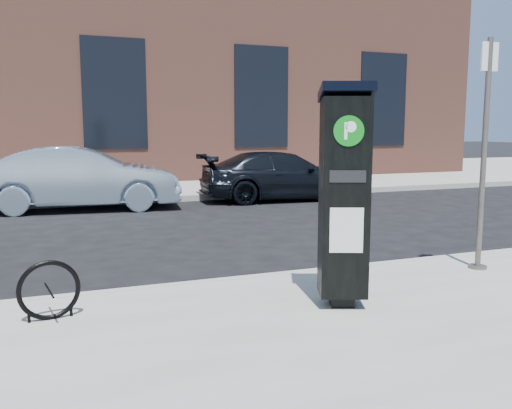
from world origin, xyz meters
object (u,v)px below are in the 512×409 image
parking_kiosk (344,194)px  car_silver (81,178)px  sign_pole (484,157)px  car_dark (283,176)px  bike_rack (49,291)px

parking_kiosk → car_silver: (-1.98, 8.73, -0.52)m
sign_pole → car_dark: sign_pole is taller
sign_pole → car_silver: bearing=117.9°
parking_kiosk → car_dark: parking_kiosk is taller
parking_kiosk → car_dark: bearing=91.3°
sign_pole → bike_rack: 5.19m
car_silver → sign_pole: bearing=-145.4°
car_silver → car_dark: size_ratio=1.02×
parking_kiosk → bike_rack: (-2.73, 0.60, -0.84)m
parking_kiosk → sign_pole: size_ratio=0.77×
sign_pole → car_dark: size_ratio=0.64×
parking_kiosk → sign_pole: (2.33, 0.65, 0.29)m
car_silver → car_dark: 5.17m
parking_kiosk → car_silver: 8.97m
car_dark → car_silver: bearing=94.4°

